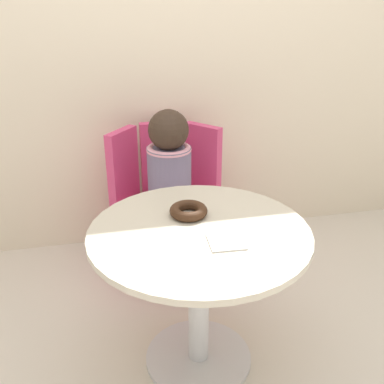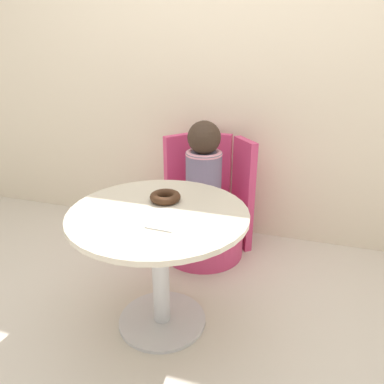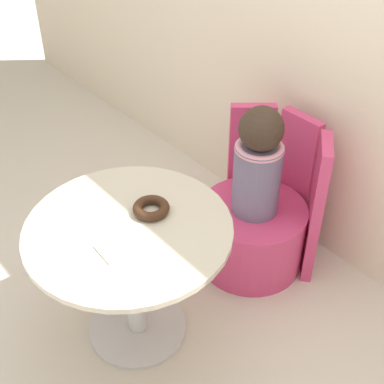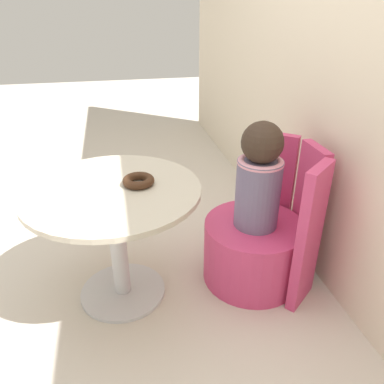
# 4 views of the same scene
# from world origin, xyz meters

# --- Properties ---
(ground_plane) EXTENTS (12.00, 12.00, 0.00)m
(ground_plane) POSITION_xyz_m (0.00, 0.00, 0.00)
(ground_plane) COLOR beige
(back_wall) EXTENTS (6.00, 0.06, 2.40)m
(back_wall) POSITION_xyz_m (0.00, 1.13, 1.20)
(back_wall) COLOR beige
(back_wall) RESTS_ON ground_plane
(round_table) EXTENTS (0.82, 0.82, 0.62)m
(round_table) POSITION_xyz_m (-0.06, 0.01, 0.47)
(round_table) COLOR silver
(round_table) RESTS_ON ground_plane
(tub_chair) EXTENTS (0.53, 0.53, 0.35)m
(tub_chair) POSITION_xyz_m (-0.05, 0.72, 0.17)
(tub_chair) COLOR #D13D70
(tub_chair) RESTS_ON ground_plane
(booth_backrest) EXTENTS (0.63, 0.23, 0.75)m
(booth_backrest) POSITION_xyz_m (-0.05, 0.95, 0.38)
(booth_backrest) COLOR #D13D70
(booth_backrest) RESTS_ON ground_plane
(child_figure) EXTENTS (0.23, 0.23, 0.55)m
(child_figure) POSITION_xyz_m (-0.05, 0.72, 0.62)
(child_figure) COLOR slate
(child_figure) RESTS_ON tub_chair
(donut) EXTENTS (0.15, 0.15, 0.04)m
(donut) POSITION_xyz_m (-0.08, 0.14, 0.64)
(donut) COLOR #3D2314
(donut) RESTS_ON round_table
(paper_napkin) EXTENTS (0.13, 0.13, 0.01)m
(paper_napkin) POSITION_xyz_m (0.01, -0.09, 0.63)
(paper_napkin) COLOR white
(paper_napkin) RESTS_ON round_table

